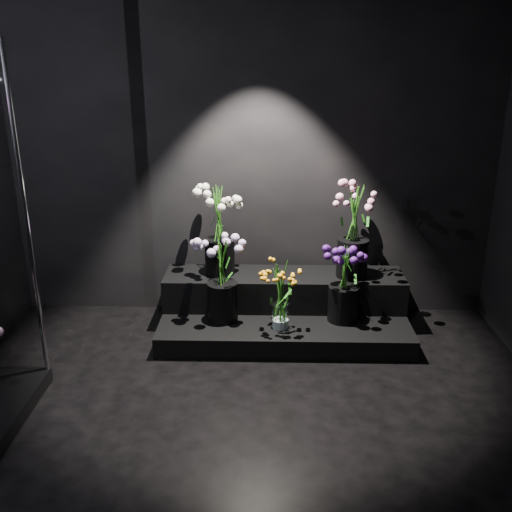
{
  "coord_description": "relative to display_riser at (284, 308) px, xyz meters",
  "views": [
    {
      "loc": [
        0.14,
        -2.65,
        2.17
      ],
      "look_at": [
        0.05,
        1.2,
        0.78
      ],
      "focal_mm": 40.0,
      "sensor_mm": 36.0,
      "label": 1
    }
  ],
  "objects": [
    {
      "name": "bouquet_lilac",
      "position": [
        -0.49,
        -0.18,
        0.37
      ],
      "size": [
        0.46,
        0.46,
        0.67
      ],
      "rotation": [
        0.0,
        0.0,
        0.3
      ],
      "color": "black",
      "rests_on": "display_riser"
    },
    {
      "name": "floor",
      "position": [
        -0.27,
        -1.61,
        -0.18
      ],
      "size": [
        4.0,
        4.0,
        0.0
      ],
      "primitive_type": "plane",
      "color": "black",
      "rests_on": "ground"
    },
    {
      "name": "bouquet_cream_roses",
      "position": [
        -0.53,
        0.13,
        0.67
      ],
      "size": [
        0.4,
        0.4,
        0.72
      ],
      "rotation": [
        0.0,
        0.0,
        -0.08
      ],
      "color": "black",
      "rests_on": "display_riser"
    },
    {
      "name": "bouquet_pink_roses",
      "position": [
        0.55,
        0.09,
        0.68
      ],
      "size": [
        0.45,
        0.45,
        0.75
      ],
      "rotation": [
        0.0,
        0.0,
        0.24
      ],
      "color": "black",
      "rests_on": "display_riser"
    },
    {
      "name": "wall_back",
      "position": [
        -0.27,
        0.39,
        1.22
      ],
      "size": [
        4.0,
        0.0,
        4.0
      ],
      "primitive_type": "plane",
      "rotation": [
        1.57,
        0.0,
        0.0
      ],
      "color": "black",
      "rests_on": "floor"
    },
    {
      "name": "bouquet_purple",
      "position": [
        0.46,
        -0.16,
        0.32
      ],
      "size": [
        0.4,
        0.4,
        0.6
      ],
      "rotation": [
        0.0,
        0.0,
        0.28
      ],
      "color": "black",
      "rests_on": "display_riser"
    },
    {
      "name": "bouquet_orange_bells",
      "position": [
        -0.03,
        -0.31,
        0.26
      ],
      "size": [
        0.28,
        0.28,
        0.55
      ],
      "rotation": [
        0.0,
        0.0,
        -0.13
      ],
      "color": "white",
      "rests_on": "display_riser"
    },
    {
      "name": "display_riser",
      "position": [
        0.0,
        0.0,
        0.0
      ],
      "size": [
        1.97,
        0.87,
        0.44
      ],
      "color": "black",
      "rests_on": "floor"
    }
  ]
}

